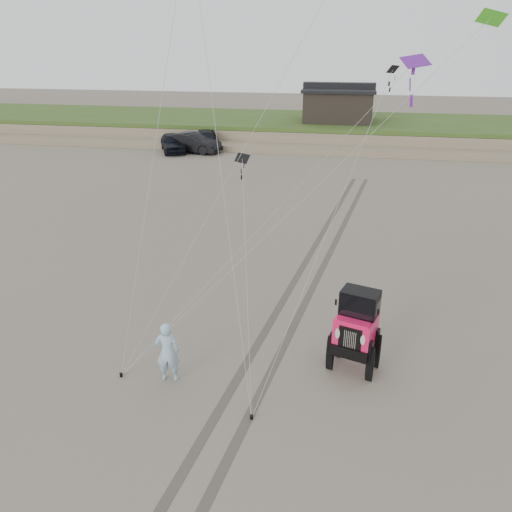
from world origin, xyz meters
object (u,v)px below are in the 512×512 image
object	(u,v)px
truck_b	(192,143)
truck_a	(173,143)
jeep	(355,340)
cabin	(338,104)
man	(168,352)
truck_c	(205,140)

from	to	relation	value
truck_b	truck_a	bearing A→B (deg)	104.19
jeep	truck_a	bearing A→B (deg)	135.44
jeep	truck_b	bearing A→B (deg)	132.67
cabin	truck_a	world-z (taller)	cabin
cabin	truck_a	size ratio (longest dim) A/B	1.44
truck_a	jeep	world-z (taller)	jeep
truck_a	man	bearing A→B (deg)	-96.98
truck_b	man	bearing A→B (deg)	-151.75
truck_a	jeep	xyz separation A→B (m)	(14.83, -27.69, 0.20)
truck_b	truck_c	world-z (taller)	truck_b
truck_a	truck_c	xyz separation A→B (m)	(2.32, 1.60, -0.01)
cabin	jeep	distance (m)	35.64
truck_a	man	distance (m)	30.71
truck_b	jeep	world-z (taller)	jeep
truck_b	jeep	bearing A→B (deg)	-142.11
cabin	truck_b	world-z (taller)	cabin
cabin	truck_a	xyz separation A→B (m)	(-13.18, -7.85, -2.48)
man	cabin	bearing A→B (deg)	-105.34
truck_b	man	xyz separation A→B (m)	(8.23, -29.13, 0.09)
truck_c	man	xyz separation A→B (m)	(7.56, -30.68, 0.15)
truck_c	jeep	size ratio (longest dim) A/B	0.99
cabin	man	xyz separation A→B (m)	(-3.30, -36.93, -2.35)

